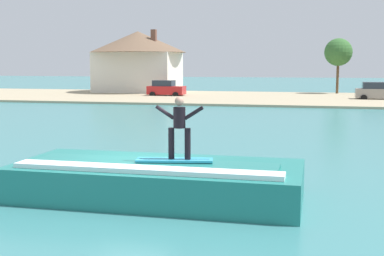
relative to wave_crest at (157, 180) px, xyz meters
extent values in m
plane|color=teal|center=(-0.75, 0.47, -0.50)|extent=(260.00, 260.00, 0.00)
cube|color=#207870|center=(0.00, 0.04, -0.03)|extent=(7.70, 3.38, 0.94)
cube|color=#207870|center=(0.00, -0.38, 0.49)|extent=(6.55, 1.52, 0.10)
cube|color=white|center=(0.00, -1.06, 0.50)|extent=(6.93, 0.61, 0.12)
cube|color=#33A5CC|center=(0.52, -0.11, 0.59)|extent=(2.08, 0.87, 0.06)
cube|color=black|center=(0.52, -0.11, 0.62)|extent=(1.83, 0.38, 0.01)
cylinder|color=black|center=(0.43, -0.09, 1.03)|extent=(0.16, 0.16, 0.83)
cylinder|color=black|center=(0.87, -0.09, 1.03)|extent=(0.16, 0.16, 0.83)
cylinder|color=black|center=(0.65, -0.09, 1.72)|extent=(0.32, 0.32, 0.55)
sphere|color=tan|center=(0.65, -0.09, 2.15)|extent=(0.24, 0.24, 0.24)
cylinder|color=black|center=(0.26, -0.09, 1.85)|extent=(0.52, 0.10, 0.38)
cylinder|color=black|center=(1.04, -0.09, 1.85)|extent=(0.52, 0.10, 0.38)
cube|color=tan|center=(-0.75, 41.16, -0.40)|extent=(120.00, 20.95, 0.20)
cube|color=red|center=(-11.89, 41.45, 0.27)|extent=(4.01, 1.93, 0.90)
cube|color=#262D38|center=(-12.19, 41.45, 1.04)|extent=(2.21, 1.73, 0.64)
cylinder|color=black|center=(-10.59, 42.46, -0.18)|extent=(0.64, 0.22, 0.64)
cylinder|color=black|center=(-10.59, 40.44, -0.18)|extent=(0.64, 0.22, 0.64)
cylinder|color=black|center=(-13.20, 42.46, -0.18)|extent=(0.64, 0.22, 0.64)
cylinder|color=black|center=(-13.20, 40.44, -0.18)|extent=(0.64, 0.22, 0.64)
cube|color=gray|center=(10.04, 40.54, 0.27)|extent=(4.30, 1.71, 0.90)
cube|color=#262D38|center=(9.72, 40.54, 1.04)|extent=(2.37, 1.54, 0.64)
cylinder|color=black|center=(8.65, 41.44, -0.18)|extent=(0.64, 0.22, 0.64)
cylinder|color=black|center=(8.65, 39.64, -0.18)|extent=(0.64, 0.22, 0.64)
cube|color=silver|center=(-17.40, 47.81, 2.02)|extent=(9.59, 7.15, 5.04)
cone|color=brown|center=(-17.40, 47.81, 5.83)|extent=(11.90, 11.90, 2.58)
cube|color=brown|center=(-15.00, 46.74, 6.33)|extent=(0.60, 0.60, 1.80)
cylinder|color=brown|center=(6.49, 49.93, 1.52)|extent=(0.30, 0.30, 4.04)
sphere|color=#34642E|center=(6.49, 49.93, 4.50)|extent=(3.21, 3.21, 3.21)
camera|label=1|loc=(4.11, -13.06, 3.11)|focal=48.31mm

